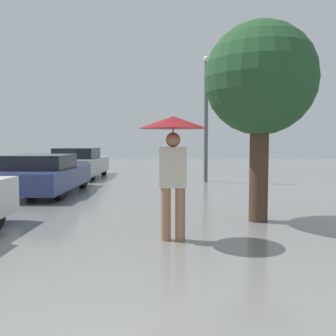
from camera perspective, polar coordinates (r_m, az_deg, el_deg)
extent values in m
cylinder|color=#9E7051|center=(5.76, -0.34, -7.01)|extent=(0.15, 0.15, 0.82)
cylinder|color=#9E7051|center=(5.76, 1.88, -7.01)|extent=(0.15, 0.15, 0.82)
cube|color=beige|center=(5.67, 0.77, 0.10)|extent=(0.41, 0.24, 0.61)
sphere|color=#9E7051|center=(5.65, 0.78, 4.33)|extent=(0.22, 0.22, 0.22)
cylinder|color=#515456|center=(5.65, 0.78, 2.77)|extent=(0.02, 0.02, 0.65)
cone|color=maroon|center=(5.66, 0.78, 6.98)|extent=(1.04, 1.04, 0.18)
cube|color=navy|center=(11.42, -18.43, -1.42)|extent=(1.87, 4.02, 0.55)
cube|color=black|center=(11.20, -18.82, 0.91)|extent=(1.59, 1.81, 0.40)
cylinder|color=black|center=(12.89, -20.14, -1.43)|extent=(0.18, 0.65, 0.65)
cylinder|color=black|center=(12.39, -12.84, -1.50)|extent=(0.18, 0.65, 0.65)
cylinder|color=black|center=(10.00, -16.19, -2.90)|extent=(0.18, 0.65, 0.65)
cube|color=#9EA3A8|center=(16.11, -13.48, 0.33)|extent=(1.85, 4.04, 0.65)
cube|color=black|center=(15.89, -13.69, 2.21)|extent=(1.58, 1.82, 0.43)
cylinder|color=black|center=(17.55, -15.11, -0.03)|extent=(0.18, 0.57, 0.57)
cylinder|color=black|center=(17.17, -9.74, -0.04)|extent=(0.18, 0.57, 0.57)
cylinder|color=black|center=(15.16, -17.68, -0.73)|extent=(0.18, 0.57, 0.57)
cylinder|color=black|center=(14.72, -11.51, -0.75)|extent=(0.18, 0.57, 0.57)
cylinder|color=#473323|center=(7.25, 13.68, 0.31)|extent=(0.35, 0.35, 2.10)
sphere|color=#234C28|center=(7.33, 13.90, 13.11)|extent=(2.09, 2.09, 2.09)
cylinder|color=#515456|center=(14.00, 5.81, 6.97)|extent=(0.15, 0.15, 4.43)
sphere|color=beige|center=(14.30, 5.88, 16.17)|extent=(0.24, 0.24, 0.24)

